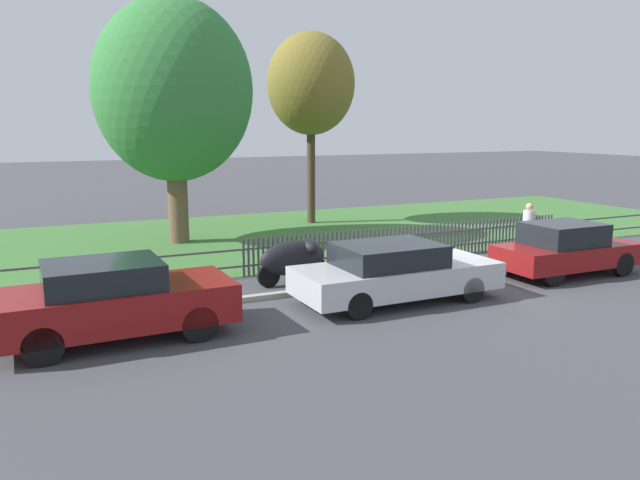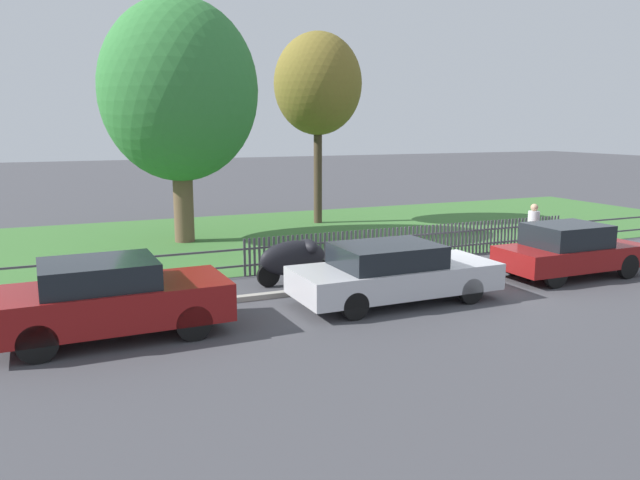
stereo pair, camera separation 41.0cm
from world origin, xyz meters
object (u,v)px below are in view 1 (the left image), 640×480
tree_nearest_kerb (173,91)px  pedestrian_near_fence (528,227)px  parked_car_black_saloon (395,272)px  parked_car_navy_estate (566,249)px  covered_motorcycle (295,258)px  parked_car_silver_hatchback (114,299)px  tree_behind_motorcycle (311,85)px

tree_nearest_kerb → pedestrian_near_fence: 11.75m
tree_nearest_kerb → parked_car_black_saloon: bearing=-73.1°
pedestrian_near_fence → parked_car_navy_estate: bearing=-116.7°
parked_car_navy_estate → covered_motorcycle: 7.04m
parked_car_silver_hatchback → tree_nearest_kerb: tree_nearest_kerb is taller
parked_car_navy_estate → tree_nearest_kerb: bearing=132.3°
parked_car_navy_estate → pedestrian_near_fence: bearing=72.1°
covered_motorcycle → pedestrian_near_fence: pedestrian_near_fence is taller
parked_car_black_saloon → tree_nearest_kerb: 10.38m
tree_behind_motorcycle → covered_motorcycle: bearing=-116.7°
parked_car_silver_hatchback → covered_motorcycle: 5.11m
parked_car_black_saloon → covered_motorcycle: 2.75m
pedestrian_near_fence → covered_motorcycle: bearing=170.7°
covered_motorcycle → tree_behind_motorcycle: size_ratio=0.26×
parked_car_navy_estate → tree_nearest_kerb: 12.69m
parked_car_black_saloon → parked_car_navy_estate: 5.31m
parked_car_silver_hatchback → pedestrian_near_fence: pedestrian_near_fence is taller
parked_car_navy_estate → parked_car_silver_hatchback: bearing=-179.0°
tree_nearest_kerb → parked_car_navy_estate: bearing=-47.7°
parked_car_navy_estate → covered_motorcycle: size_ratio=2.02×
covered_motorcycle → tree_behind_motorcycle: tree_behind_motorcycle is taller
parked_car_navy_estate → covered_motorcycle: bearing=162.1°
parked_car_navy_estate → tree_nearest_kerb: (-8.05, 8.86, 4.22)m
covered_motorcycle → pedestrian_near_fence: bearing=-5.9°
parked_car_silver_hatchback → parked_car_black_saloon: parked_car_silver_hatchback is taller
tree_nearest_kerb → tree_behind_motorcycle: bearing=19.0°
tree_nearest_kerb → tree_behind_motorcycle: size_ratio=1.07×
tree_nearest_kerb → tree_behind_motorcycle: 6.05m
covered_motorcycle → parked_car_silver_hatchback: bearing=-157.8°
parked_car_silver_hatchback → parked_car_navy_estate: parked_car_silver_hatchback is taller
covered_motorcycle → pedestrian_near_fence: size_ratio=1.17×
parked_car_navy_estate → pedestrian_near_fence: (0.68, 2.09, 0.22)m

